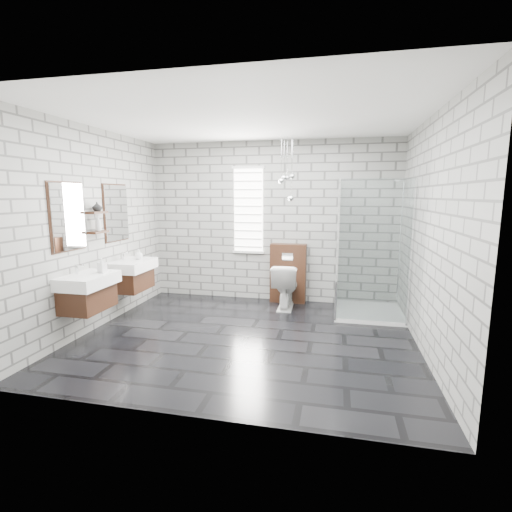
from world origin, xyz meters
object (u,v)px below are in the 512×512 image
(vanity_left, at_px, (85,282))
(cistern_panel, at_px, (288,273))
(shower_enclosure, at_px, (363,284))
(toilet, at_px, (285,286))
(vanity_right, at_px, (130,266))

(vanity_left, bearing_deg, cistern_panel, 45.27)
(cistern_panel, xyz_separation_m, shower_enclosure, (1.19, -0.52, 0.00))
(vanity_left, height_order, cistern_panel, vanity_left)
(shower_enclosure, xyz_separation_m, toilet, (-1.19, 0.18, -0.14))
(cistern_panel, bearing_deg, vanity_right, -151.14)
(vanity_left, xyz_separation_m, shower_enclosure, (3.41, 1.72, -0.25))
(vanity_left, distance_m, shower_enclosure, 3.83)
(vanity_left, bearing_deg, shower_enclosure, 26.78)
(vanity_left, distance_m, cistern_panel, 3.16)
(shower_enclosure, height_order, toilet, shower_enclosure)
(shower_enclosure, relative_size, toilet, 2.81)
(vanity_right, xyz_separation_m, toilet, (2.22, 0.89, -0.40))
(cistern_panel, relative_size, toilet, 1.38)
(shower_enclosure, distance_m, toilet, 1.21)
(vanity_right, distance_m, cistern_panel, 2.54)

